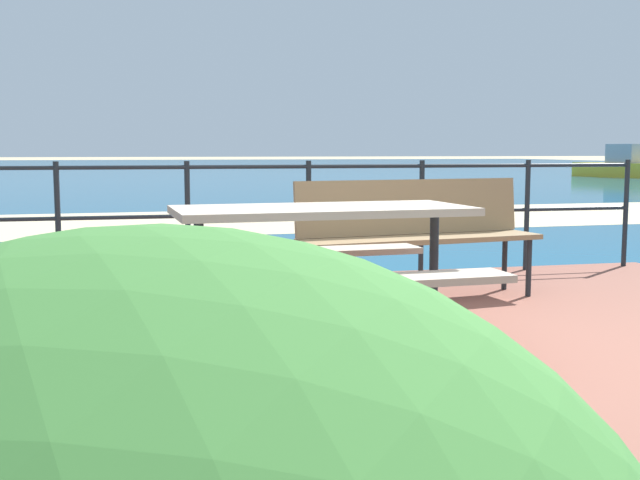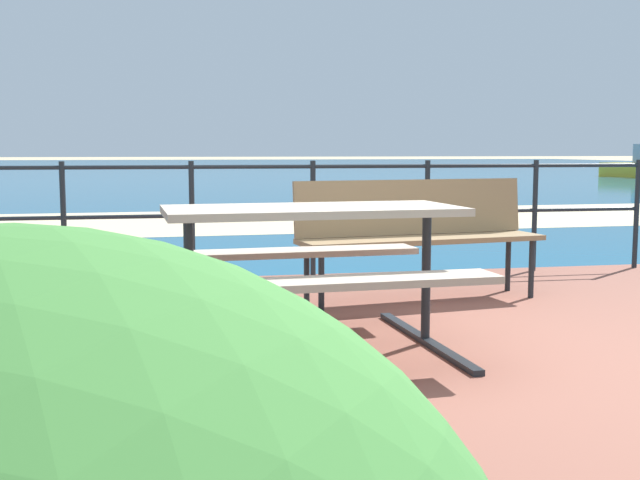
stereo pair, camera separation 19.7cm
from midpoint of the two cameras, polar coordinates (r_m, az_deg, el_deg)
name	(u,v)px [view 2 (the right image)]	position (r m, az deg, el deg)	size (l,w,h in m)	color
ground_plane	(397,361)	(4.24, 6.97, -8.75)	(240.00, 240.00, 0.00)	tan
patio_paving	(397,356)	(4.24, 6.98, -8.35)	(6.40, 5.20, 0.06)	brown
sea_water	(187,170)	(43.92, -9.51, 5.03)	(90.00, 90.00, 0.01)	#145B84
beach_strip	(243,221)	(12.37, -5.15, 1.39)	(54.00, 4.21, 0.01)	beige
picnic_table	(312,242)	(4.10, 0.81, -0.18)	(1.59, 1.43, 0.76)	tan
park_bench	(417,227)	(5.59, 8.07, 0.96)	(1.80, 0.66, 0.85)	#8C704C
railing_fence	(313,206)	(6.45, 0.36, 2.51)	(5.94, 0.04, 0.97)	#1E2328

